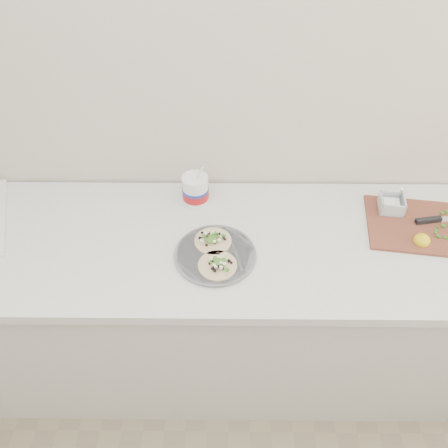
{
  "coord_description": "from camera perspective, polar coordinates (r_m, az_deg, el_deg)",
  "views": [
    {
      "loc": [
        0.18,
        0.33,
        2.06
      ],
      "look_at": [
        0.17,
        1.44,
        0.96
      ],
      "focal_mm": 35.0,
      "sensor_mm": 36.0,
      "label": 1
    }
  ],
  "objects": [
    {
      "name": "cutboard",
      "position": [
        1.79,
        24.56,
        0.21
      ],
      "size": [
        0.45,
        0.34,
        0.07
      ],
      "rotation": [
        0.0,
        0.0,
        -0.13
      ],
      "color": "brown",
      "rests_on": "counter"
    },
    {
      "name": "counter",
      "position": [
        1.96,
        -5.11,
        -10.79
      ],
      "size": [
        2.44,
        0.66,
        0.9
      ],
      "color": "silver",
      "rests_on": "ground"
    },
    {
      "name": "tub",
      "position": [
        1.7,
        -3.68,
        4.65
      ],
      "size": [
        0.1,
        0.1,
        0.23
      ],
      "rotation": [
        0.0,
        0.0,
        -0.08
      ],
      "color": "white",
      "rests_on": "counter"
    },
    {
      "name": "taco_plate",
      "position": [
        1.52,
        -1.16,
        -3.78
      ],
      "size": [
        0.29,
        0.29,
        0.04
      ],
      "rotation": [
        0.0,
        0.0,
        -0.11
      ],
      "color": "slate",
      "rests_on": "counter"
    }
  ]
}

